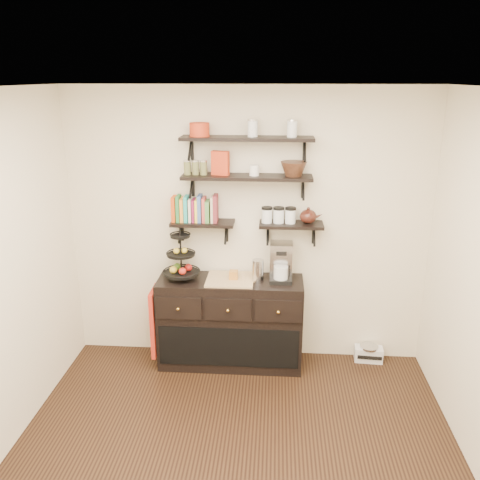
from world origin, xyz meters
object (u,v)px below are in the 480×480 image
(fruit_stand, at_px, (182,261))
(coffee_maker, at_px, (281,262))
(sideboard, at_px, (230,322))
(radio, at_px, (368,353))

(fruit_stand, relative_size, coffee_maker, 1.33)
(sideboard, height_order, fruit_stand, fruit_stand)
(sideboard, xyz_separation_m, radio, (1.40, 0.13, -0.37))
(fruit_stand, relative_size, radio, 1.80)
(coffee_maker, height_order, radio, coffee_maker)
(sideboard, height_order, radio, sideboard)
(sideboard, bearing_deg, fruit_stand, 179.54)
(fruit_stand, bearing_deg, coffee_maker, 1.37)
(coffee_maker, xyz_separation_m, radio, (0.91, 0.11, -1.00))
(fruit_stand, height_order, coffee_maker, fruit_stand)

